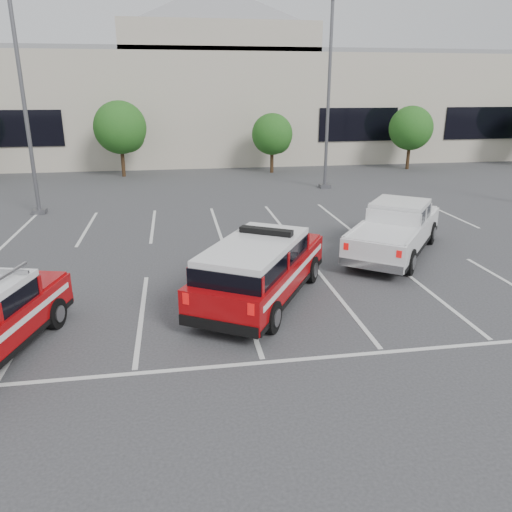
{
  "coord_description": "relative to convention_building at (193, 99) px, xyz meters",
  "views": [
    {
      "loc": [
        -1.67,
        -12.06,
        5.57
      ],
      "look_at": [
        0.49,
        1.15,
        1.05
      ],
      "focal_mm": 35.0,
      "sensor_mm": 36.0,
      "label": 1
    }
  ],
  "objects": [
    {
      "name": "ground",
      "position": [
        -0.18,
        -31.86,
        -4.72
      ],
      "size": [
        120.0,
        120.0,
        0.0
      ],
      "primitive_type": "plane",
      "color": "#343437",
      "rests_on": "ground"
    },
    {
      "name": "stall_markings",
      "position": [
        -0.18,
        -27.36,
        -4.71
      ],
      "size": [
        23.0,
        15.0,
        0.01
      ],
      "primitive_type": "cube",
      "color": "silver",
      "rests_on": "ground"
    },
    {
      "name": "convention_building",
      "position": [
        0.0,
        0.0,
        0.0
      ],
      "size": [
        60.0,
        16.99,
        13.2
      ],
      "color": "#B4AB99",
      "rests_on": "ground"
    },
    {
      "name": "tree_mid_left",
      "position": [
        -5.09,
        -9.82,
        -1.68
      ],
      "size": [
        3.37,
        3.37,
        4.85
      ],
      "color": "#3F2B19",
      "rests_on": "ground"
    },
    {
      "name": "tree_mid_right",
      "position": [
        4.91,
        -9.82,
        -2.22
      ],
      "size": [
        2.77,
        2.77,
        3.99
      ],
      "color": "#3F2B19",
      "rests_on": "ground"
    },
    {
      "name": "tree_right",
      "position": [
        14.91,
        -9.82,
        -1.95
      ],
      "size": [
        3.07,
        3.07,
        4.42
      ],
      "color": "#3F2B19",
      "rests_on": "ground"
    },
    {
      "name": "light_pole_left",
      "position": [
        -8.18,
        -19.86,
        0.47
      ],
      "size": [
        0.9,
        0.6,
        10.24
      ],
      "color": "#59595E",
      "rests_on": "ground"
    },
    {
      "name": "light_pole_mid",
      "position": [
        6.82,
        -15.86,
        0.47
      ],
      "size": [
        0.9,
        0.6,
        10.24
      ],
      "color": "#59595E",
      "rests_on": "ground"
    },
    {
      "name": "fire_chief_suv",
      "position": [
        0.3,
        -31.45,
        -3.92
      ],
      "size": [
        4.54,
        5.78,
        1.94
      ],
      "rotation": [
        0.0,
        0.0,
        -0.53
      ],
      "color": "#94070A",
      "rests_on": "ground"
    },
    {
      "name": "white_pickup",
      "position": [
        5.66,
        -28.12,
        -4.01
      ],
      "size": [
        5.13,
        5.85,
        1.79
      ],
      "rotation": [
        0.0,
        0.0,
        -0.65
      ],
      "color": "silver",
      "rests_on": "ground"
    }
  ]
}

